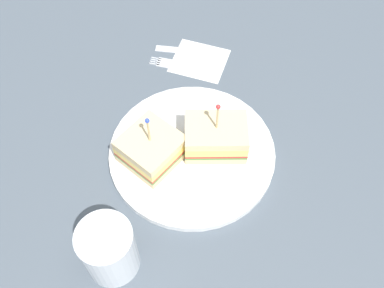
{
  "coord_description": "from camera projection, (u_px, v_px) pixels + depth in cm",
  "views": [
    {
      "loc": [
        37.13,
        10.76,
        62.96
      ],
      "look_at": [
        0.0,
        0.0,
        3.23
      ],
      "focal_mm": 42.48,
      "sensor_mm": 36.0,
      "label": 1
    }
  ],
  "objects": [
    {
      "name": "sandwich_half_back",
      "position": [
        151.0,
        149.0,
        0.7
      ],
      "size": [
        10.87,
        10.81,
        10.29
      ],
      "color": "beige",
      "rests_on": "plate"
    },
    {
      "name": "plate",
      "position": [
        192.0,
        153.0,
        0.73
      ],
      "size": [
        26.72,
        26.72,
        1.23
      ],
      "primitive_type": "cylinder",
      "color": "white",
      "rests_on": "ground_plane"
    },
    {
      "name": "drink_glass",
      "position": [
        109.0,
        251.0,
        0.6
      ],
      "size": [
        7.48,
        7.48,
        9.58
      ],
      "color": "silver",
      "rests_on": "ground_plane"
    },
    {
      "name": "napkin",
      "position": [
        199.0,
        61.0,
        0.85
      ],
      "size": [
        9.17,
        10.11,
        0.15
      ],
      "primitive_type": "cube",
      "rotation": [
        0.0,
        0.0,
        10.96
      ],
      "color": "white",
      "rests_on": "ground_plane"
    },
    {
      "name": "knife",
      "position": [
        184.0,
        50.0,
        0.86
      ],
      "size": [
        2.91,
        12.24,
        0.35
      ],
      "color": "silver",
      "rests_on": "ground_plane"
    },
    {
      "name": "ground_plane",
      "position": [
        192.0,
        158.0,
        0.75
      ],
      "size": [
        114.87,
        114.87,
        2.0
      ],
      "primitive_type": "cube",
      "color": "#4C5660"
    },
    {
      "name": "fork",
      "position": [
        176.0,
        65.0,
        0.84
      ],
      "size": [
        2.34,
        13.26,
        0.35
      ],
      "color": "silver",
      "rests_on": "ground_plane"
    },
    {
      "name": "sandwich_half_front",
      "position": [
        216.0,
        137.0,
        0.71
      ],
      "size": [
        9.31,
        11.19,
        10.77
      ],
      "color": "beige",
      "rests_on": "plate"
    }
  ]
}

